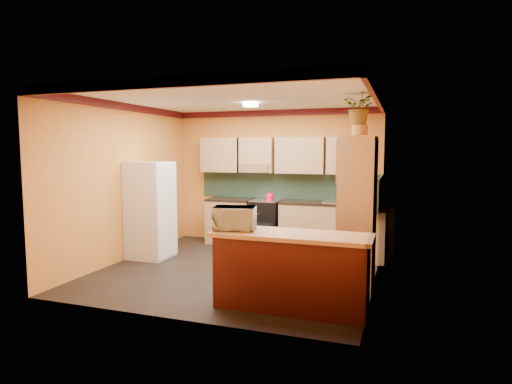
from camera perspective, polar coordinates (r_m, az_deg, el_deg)
room_shell at (r=6.94m, az=-1.45°, el=7.13°), size 4.24×4.24×2.72m
base_cabinets_back at (r=8.38m, az=5.37°, el=-4.46°), size 3.65×0.60×0.88m
countertop_back at (r=8.31m, az=5.40°, el=-1.33°), size 3.65×0.62×0.04m
stove at (r=8.55m, az=1.28°, el=-4.13°), size 0.58×0.58×0.91m
kettle at (r=8.39m, az=1.84°, el=-0.56°), size 0.21×0.21×0.18m
sink at (r=8.16m, az=10.69°, el=-1.29°), size 0.48×0.40×0.03m
base_cabinets_right at (r=7.67m, az=13.89°, el=-5.56°), size 0.60×0.80×0.88m
countertop_right at (r=7.59m, az=13.97°, el=-2.15°), size 0.62×0.80×0.04m
fridge at (r=7.77m, az=-13.91°, el=-2.35°), size 0.68×0.66×1.70m
pantry at (r=6.28m, az=13.40°, el=-2.38°), size 0.48×0.90×2.10m
fern_pot at (r=6.28m, az=13.68°, el=7.95°), size 0.22×0.22×0.16m
fern at (r=6.30m, az=13.75°, el=10.92°), size 0.56×0.52×0.49m
breakfast_bar at (r=5.21m, az=4.68°, el=-10.76°), size 1.80×0.55×0.88m
bar_top at (r=5.10m, az=4.72°, el=-5.75°), size 1.90×0.65×0.05m
microwave at (r=5.29m, az=-2.89°, el=-3.48°), size 0.57×0.45×0.28m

